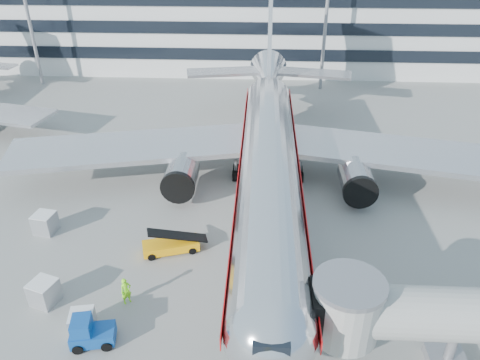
{
  "coord_description": "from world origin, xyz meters",
  "views": [
    {
      "loc": [
        -0.73,
        -27.08,
        23.31
      ],
      "look_at": [
        -2.4,
        6.5,
        4.0
      ],
      "focal_mm": 35.0,
      "sensor_mm": 36.0,
      "label": 1
    }
  ],
  "objects_px": {
    "cargo_container_left": "(44,292)",
    "cargo_container_right": "(45,223)",
    "cargo_container_front": "(83,322)",
    "baggage_tug": "(90,333)",
    "belt_loader": "(171,245)",
    "main_jet": "(269,150)",
    "ramp_worker": "(126,291)"
  },
  "relations": [
    {
      "from": "cargo_container_front",
      "to": "baggage_tug",
      "type": "bearing_deg",
      "value": -48.98
    },
    {
      "from": "main_jet",
      "to": "ramp_worker",
      "type": "height_order",
      "value": "main_jet"
    },
    {
      "from": "belt_loader",
      "to": "baggage_tug",
      "type": "height_order",
      "value": "belt_loader"
    },
    {
      "from": "cargo_container_right",
      "to": "cargo_container_front",
      "type": "height_order",
      "value": "cargo_container_right"
    },
    {
      "from": "baggage_tug",
      "to": "cargo_container_right",
      "type": "relative_size",
      "value": 1.55
    },
    {
      "from": "belt_loader",
      "to": "ramp_worker",
      "type": "height_order",
      "value": "belt_loader"
    },
    {
      "from": "belt_loader",
      "to": "baggage_tug",
      "type": "xyz_separation_m",
      "value": [
        -3.36,
        -9.23,
        0.25
      ]
    },
    {
      "from": "baggage_tug",
      "to": "belt_loader",
      "type": "bearing_deg",
      "value": 70.02
    },
    {
      "from": "cargo_container_left",
      "to": "ramp_worker",
      "type": "relative_size",
      "value": 1.02
    },
    {
      "from": "belt_loader",
      "to": "baggage_tug",
      "type": "bearing_deg",
      "value": -109.98
    },
    {
      "from": "baggage_tug",
      "to": "cargo_container_right",
      "type": "bearing_deg",
      "value": 123.71
    },
    {
      "from": "baggage_tug",
      "to": "cargo_container_front",
      "type": "xyz_separation_m",
      "value": [
        -0.75,
        0.87,
        -0.09
      ]
    },
    {
      "from": "cargo_container_right",
      "to": "baggage_tug",
      "type": "bearing_deg",
      "value": -56.29
    },
    {
      "from": "cargo_container_right",
      "to": "cargo_container_front",
      "type": "distance_m",
      "value": 12.49
    },
    {
      "from": "main_jet",
      "to": "belt_loader",
      "type": "xyz_separation_m",
      "value": [
        -7.62,
        -9.84,
        -3.61
      ]
    },
    {
      "from": "main_jet",
      "to": "cargo_container_right",
      "type": "distance_m",
      "value": 20.37
    },
    {
      "from": "cargo_container_left",
      "to": "cargo_container_front",
      "type": "relative_size",
      "value": 1.22
    },
    {
      "from": "belt_loader",
      "to": "cargo_container_left",
      "type": "distance_m",
      "value": 9.63
    },
    {
      "from": "cargo_container_left",
      "to": "cargo_container_right",
      "type": "distance_m",
      "value": 8.67
    },
    {
      "from": "main_jet",
      "to": "cargo_container_front",
      "type": "relative_size",
      "value": 29.97
    },
    {
      "from": "belt_loader",
      "to": "cargo_container_front",
      "type": "distance_m",
      "value": 9.32
    },
    {
      "from": "belt_loader",
      "to": "cargo_container_right",
      "type": "distance_m",
      "value": 11.12
    },
    {
      "from": "belt_loader",
      "to": "ramp_worker",
      "type": "xyz_separation_m",
      "value": [
        -2.01,
        -5.67,
        0.39
      ]
    },
    {
      "from": "belt_loader",
      "to": "cargo_container_front",
      "type": "xyz_separation_m",
      "value": [
        -4.11,
        -8.36,
        0.16
      ]
    },
    {
      "from": "cargo_container_left",
      "to": "cargo_container_right",
      "type": "bearing_deg",
      "value": 112.46
    },
    {
      "from": "baggage_tug",
      "to": "cargo_container_left",
      "type": "bearing_deg",
      "value": 141.97
    },
    {
      "from": "belt_loader",
      "to": "baggage_tug",
      "type": "relative_size",
      "value": 1.62
    },
    {
      "from": "cargo_container_right",
      "to": "cargo_container_front",
      "type": "xyz_separation_m",
      "value": [
        6.81,
        -10.47,
        -0.08
      ]
    },
    {
      "from": "belt_loader",
      "to": "main_jet",
      "type": "bearing_deg",
      "value": 52.25
    },
    {
      "from": "main_jet",
      "to": "belt_loader",
      "type": "height_order",
      "value": "main_jet"
    },
    {
      "from": "baggage_tug",
      "to": "cargo_container_front",
      "type": "distance_m",
      "value": 1.15
    },
    {
      "from": "baggage_tug",
      "to": "cargo_container_right",
      "type": "distance_m",
      "value": 13.62
    }
  ]
}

